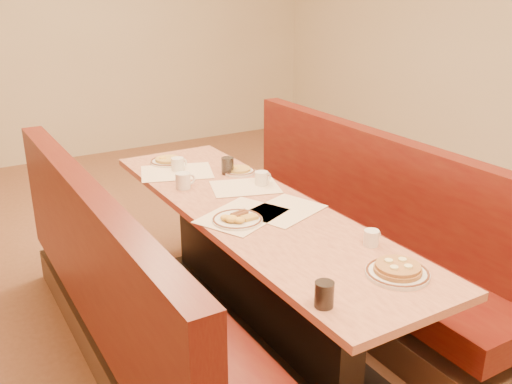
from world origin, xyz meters
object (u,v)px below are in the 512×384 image
booth_right (354,243)px  coffee_mug_c (262,178)px  diner_table (254,269)px  soda_tumbler_mid (228,166)px  booth_left (130,307)px  eggs_plate (237,219)px  coffee_mug_a (372,238)px  pancake_plate (398,271)px  coffee_mug_b (184,180)px  soda_tumbler_near (324,294)px  coffee_mug_d (178,164)px

booth_right → coffee_mug_c: size_ratio=22.01×
diner_table → soda_tumbler_mid: bearing=75.6°
booth_left → eggs_plate: 0.70m
soda_tumbler_mid → coffee_mug_a: bearing=-86.2°
booth_left → pancake_plate: booth_left is taller
coffee_mug_a → soda_tumbler_mid: soda_tumbler_mid is taller
coffee_mug_a → eggs_plate: bearing=117.3°
coffee_mug_b → coffee_mug_c: 0.47m
diner_table → booth_left: bearing=180.0°
soda_tumbler_near → soda_tumbler_mid: 1.64m
soda_tumbler_near → coffee_mug_b: bearing=86.9°
booth_left → booth_right: same height
coffee_mug_d → pancake_plate: bearing=-95.2°
diner_table → coffee_mug_a: (0.24, -0.68, 0.42)m
pancake_plate → soda_tumbler_mid: soda_tumbler_mid is taller
coffee_mug_b → coffee_mug_c: size_ratio=1.11×
coffee_mug_a → soda_tumbler_mid: size_ratio=0.93×
coffee_mug_a → coffee_mug_d: 1.53m
booth_right → eggs_plate: (-0.91, -0.12, 0.40)m
coffee_mug_b → soda_tumbler_mid: bearing=15.0°
pancake_plate → coffee_mug_b: bearing=103.0°
coffee_mug_d → coffee_mug_b: bearing=-120.5°
booth_right → soda_tumbler_near: bearing=-135.5°
booth_right → pancake_plate: 1.20m
coffee_mug_c → coffee_mug_d: size_ratio=0.98×
eggs_plate → soda_tumbler_near: size_ratio=2.50×
eggs_plate → soda_tumbler_mid: 0.78m
coffee_mug_a → soda_tumbler_near: bearing=-157.5°
booth_right → soda_tumbler_mid: booth_right is taller
eggs_plate → coffee_mug_d: (0.08, 0.93, 0.03)m
pancake_plate → eggs_plate: size_ratio=1.04×
diner_table → pancake_plate: pancake_plate is taller
pancake_plate → eggs_plate: bearing=110.1°
booth_left → coffee_mug_a: size_ratio=24.66×
booth_left → booth_right: size_ratio=1.00×
booth_right → pancake_plate: (-0.60, -0.96, 0.41)m
eggs_plate → coffee_mug_c: bearing=45.8°
booth_right → coffee_mug_d: (-0.83, 0.81, 0.43)m
coffee_mug_b → coffee_mug_d: 0.34m
eggs_plate → coffee_mug_a: (0.41, -0.56, 0.02)m
eggs_plate → coffee_mug_d: 0.93m
diner_table → coffee_mug_c: coffee_mug_c is taller
pancake_plate → coffee_mug_d: size_ratio=2.34×
booth_left → eggs_plate: bearing=-12.1°
coffee_mug_b → coffee_mug_c: (0.43, -0.19, -0.01)m
pancake_plate → soda_tumbler_near: 0.42m
coffee_mug_b → coffee_mug_d: (0.10, 0.32, -0.00)m
booth_right → pancake_plate: size_ratio=9.27×
diner_table → soda_tumbler_near: 1.12m
pancake_plate → coffee_mug_b: coffee_mug_b is taller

